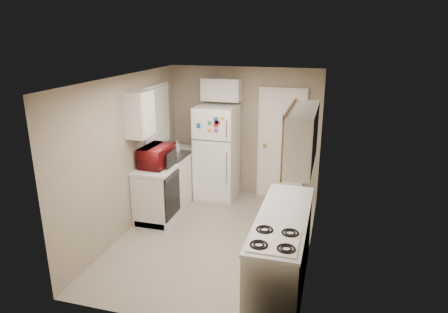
# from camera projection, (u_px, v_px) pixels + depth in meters

# --- Properties ---
(floor) EXTENTS (3.80, 3.80, 0.00)m
(floor) POSITION_uv_depth(u_px,v_px,m) (215.00, 238.00, 6.06)
(floor) COLOR #B4AA97
(floor) RESTS_ON ground
(ceiling) EXTENTS (3.80, 3.80, 0.00)m
(ceiling) POSITION_uv_depth(u_px,v_px,m) (214.00, 78.00, 5.34)
(ceiling) COLOR white
(ceiling) RESTS_ON floor
(wall_left) EXTENTS (3.80, 3.80, 0.00)m
(wall_left) POSITION_uv_depth(u_px,v_px,m) (127.00, 155.00, 6.06)
(wall_left) COLOR gray
(wall_left) RESTS_ON floor
(wall_right) EXTENTS (3.80, 3.80, 0.00)m
(wall_right) POSITION_uv_depth(u_px,v_px,m) (314.00, 172.00, 5.34)
(wall_right) COLOR gray
(wall_right) RESTS_ON floor
(wall_back) EXTENTS (2.80, 2.80, 0.00)m
(wall_back) POSITION_uv_depth(u_px,v_px,m) (244.00, 132.00, 7.44)
(wall_back) COLOR gray
(wall_back) RESTS_ON floor
(wall_front) EXTENTS (2.80, 2.80, 0.00)m
(wall_front) POSITION_uv_depth(u_px,v_px,m) (159.00, 222.00, 3.95)
(wall_front) COLOR gray
(wall_front) RESTS_ON floor
(left_counter) EXTENTS (0.60, 1.80, 0.90)m
(left_counter) POSITION_uv_depth(u_px,v_px,m) (170.00, 183.00, 7.03)
(left_counter) COLOR silver
(left_counter) RESTS_ON floor
(dishwasher) EXTENTS (0.03, 0.58, 0.72)m
(dishwasher) POSITION_uv_depth(u_px,v_px,m) (172.00, 195.00, 6.39)
(dishwasher) COLOR black
(dishwasher) RESTS_ON floor
(sink) EXTENTS (0.54, 0.74, 0.16)m
(sink) POSITION_uv_depth(u_px,v_px,m) (173.00, 158.00, 7.05)
(sink) COLOR gray
(sink) RESTS_ON left_counter
(microwave) EXTENTS (0.62, 0.36, 0.40)m
(microwave) POSITION_uv_depth(u_px,v_px,m) (157.00, 157.00, 6.47)
(microwave) COLOR maroon
(microwave) RESTS_ON left_counter
(soap_bottle) EXTENTS (0.10, 0.10, 0.20)m
(soap_bottle) POSITION_uv_depth(u_px,v_px,m) (177.00, 146.00, 7.26)
(soap_bottle) COLOR silver
(soap_bottle) RESTS_ON left_counter
(window_blinds) EXTENTS (0.10, 0.98, 1.08)m
(window_blinds) POSITION_uv_depth(u_px,v_px,m) (157.00, 116.00, 6.89)
(window_blinds) COLOR silver
(window_blinds) RESTS_ON wall_left
(upper_cabinet_left) EXTENTS (0.30, 0.45, 0.70)m
(upper_cabinet_left) POSITION_uv_depth(u_px,v_px,m) (140.00, 114.00, 6.04)
(upper_cabinet_left) COLOR silver
(upper_cabinet_left) RESTS_ON wall_left
(refrigerator) EXTENTS (0.72, 0.70, 1.74)m
(refrigerator) POSITION_uv_depth(u_px,v_px,m) (217.00, 153.00, 7.32)
(refrigerator) COLOR white
(refrigerator) RESTS_ON floor
(cabinet_over_fridge) EXTENTS (0.70, 0.30, 0.40)m
(cabinet_over_fridge) POSITION_uv_depth(u_px,v_px,m) (221.00, 90.00, 7.17)
(cabinet_over_fridge) COLOR silver
(cabinet_over_fridge) RESTS_ON wall_back
(interior_door) EXTENTS (0.86, 0.06, 2.08)m
(interior_door) POSITION_uv_depth(u_px,v_px,m) (281.00, 145.00, 7.28)
(interior_door) COLOR white
(interior_door) RESTS_ON floor
(right_counter) EXTENTS (0.60, 2.00, 0.90)m
(right_counter) POSITION_uv_depth(u_px,v_px,m) (281.00, 249.00, 4.90)
(right_counter) COLOR silver
(right_counter) RESTS_ON floor
(stove) EXTENTS (0.52, 0.63, 0.77)m
(stove) POSITION_uv_depth(u_px,v_px,m) (273.00, 282.00, 4.36)
(stove) COLOR white
(stove) RESTS_ON floor
(upper_cabinet_right) EXTENTS (0.30, 1.20, 0.70)m
(upper_cabinet_right) POSITION_uv_depth(u_px,v_px,m) (302.00, 137.00, 4.73)
(upper_cabinet_right) COLOR silver
(upper_cabinet_right) RESTS_ON wall_right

